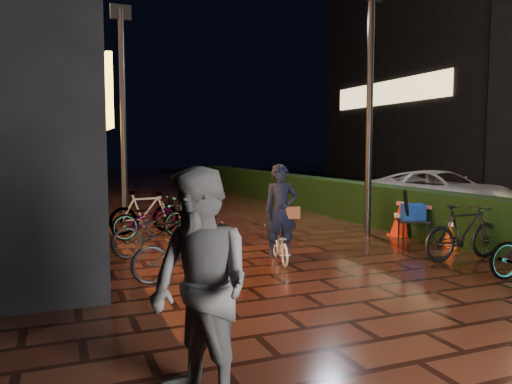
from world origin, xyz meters
name	(u,v)px	position (x,y,z in m)	size (l,w,h in m)	color
ground	(375,286)	(0.00, 0.00, 0.00)	(80.00, 80.00, 0.00)	#381911
hedge	(312,193)	(3.30, 8.00, 0.50)	(0.70, 20.00, 1.00)	black
bystander_person	(200,289)	(-3.12, -2.24, 0.89)	(0.87, 0.68, 1.78)	#525254
van	(441,191)	(6.57, 5.98, 0.62)	(2.03, 4.41, 1.23)	#AEAEB3
lamp_post_hedge	(370,99)	(2.31, 3.56, 2.97)	(0.52, 0.16, 5.40)	black
lamp_post_sf	(123,104)	(-2.43, 7.51, 3.02)	(0.52, 0.15, 5.49)	black
cyclist	(280,226)	(-0.65, 1.75, 0.61)	(0.65, 1.21, 1.65)	silver
traffic_barrier	(426,223)	(2.96, 2.42, 0.37)	(0.67, 1.84, 0.75)	#DD440B
cart_assembly	(413,214)	(2.65, 2.47, 0.57)	(0.79, 0.68, 1.11)	black
parked_bikes_storefront	(159,226)	(-2.32, 3.55, 0.44)	(1.87, 4.89, 0.96)	black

